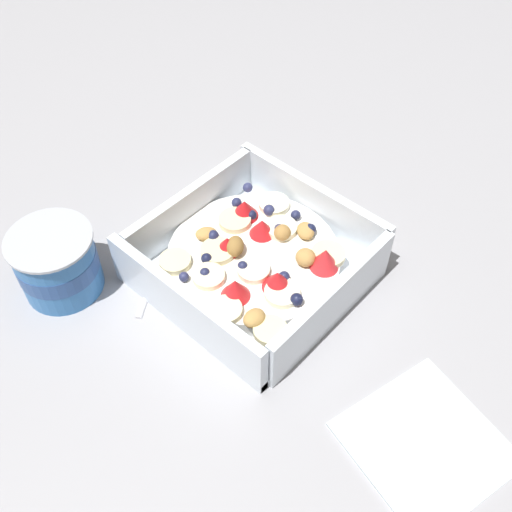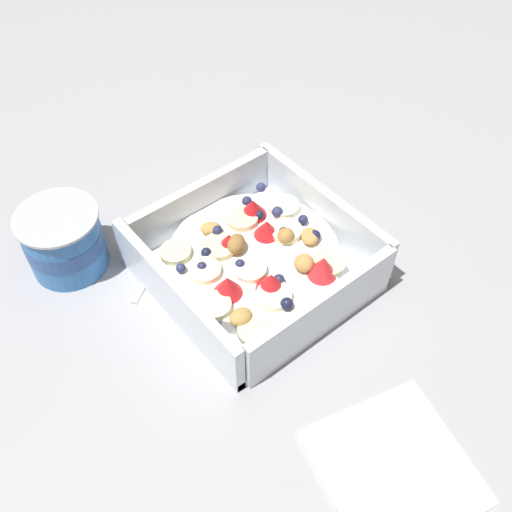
{
  "view_description": "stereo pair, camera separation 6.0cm",
  "coord_description": "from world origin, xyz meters",
  "px_view_note": "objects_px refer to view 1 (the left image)",
  "views": [
    {
      "loc": [
        -0.27,
        0.29,
        0.48
      ],
      "look_at": [
        -0.0,
        0.0,
        0.03
      ],
      "focal_mm": 41.35,
      "sensor_mm": 36.0,
      "label": 1
    },
    {
      "loc": [
        -0.31,
        0.25,
        0.48
      ],
      "look_at": [
        -0.0,
        0.0,
        0.03
      ],
      "focal_mm": 41.35,
      "sensor_mm": 36.0,
      "label": 2
    }
  ],
  "objects_px": {
    "spoon": "(169,228)",
    "folded_napkin": "(426,443)",
    "yogurt_cup": "(57,263)",
    "fruit_bowl": "(257,262)"
  },
  "relations": [
    {
      "from": "spoon",
      "to": "folded_napkin",
      "type": "height_order",
      "value": "spoon"
    },
    {
      "from": "fruit_bowl",
      "to": "folded_napkin",
      "type": "distance_m",
      "value": 0.23
    },
    {
      "from": "fruit_bowl",
      "to": "yogurt_cup",
      "type": "xyz_separation_m",
      "value": [
        0.14,
        0.14,
        0.01
      ]
    },
    {
      "from": "spoon",
      "to": "yogurt_cup",
      "type": "height_order",
      "value": "yogurt_cup"
    },
    {
      "from": "fruit_bowl",
      "to": "spoon",
      "type": "xyz_separation_m",
      "value": [
        0.12,
        0.02,
        -0.02
      ]
    },
    {
      "from": "fruit_bowl",
      "to": "spoon",
      "type": "height_order",
      "value": "fruit_bowl"
    },
    {
      "from": "yogurt_cup",
      "to": "spoon",
      "type": "bearing_deg",
      "value": -99.9
    },
    {
      "from": "spoon",
      "to": "fruit_bowl",
      "type": "bearing_deg",
      "value": -171.34
    },
    {
      "from": "fruit_bowl",
      "to": "spoon",
      "type": "relative_size",
      "value": 1.29
    },
    {
      "from": "spoon",
      "to": "yogurt_cup",
      "type": "bearing_deg",
      "value": 80.1
    }
  ]
}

